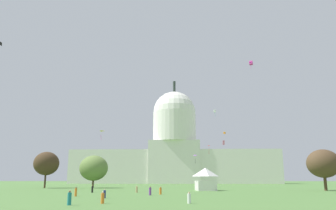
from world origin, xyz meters
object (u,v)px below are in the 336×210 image
object	(u,v)px
capitol_building	(174,150)
kite_violet_low	(194,157)
person_purple_near_tree_east	(150,191)
event_tent	(205,179)
kite_black_mid	(0,43)
person_orange_mid_right	(161,191)
kite_yellow_low	(101,134)
kite_magenta_mid	(251,63)
person_orange_lawn_far_right	(103,198)
person_black_front_center	(92,189)
kite_pink_low	(224,143)
person_orange_back_center	(76,192)
person_white_aisle_center	(189,198)
kite_orange_mid	(225,133)
person_tan_edge_east	(137,189)
kite_white_high	(215,111)
kite_red_low	(210,147)
tree_west_mid	(94,168)
tree_east_mid	(323,164)
tree_west_far	(46,164)
person_teal_back_right	(69,199)
person_navy_near_tree_west	(105,194)

from	to	relation	value
capitol_building	kite_violet_low	xyz separation A→B (m)	(9.37, -111.56, -11.30)
person_purple_near_tree_east	kite_violet_low	xyz separation A→B (m)	(9.98, 42.58, 9.09)
event_tent	kite_black_mid	size ratio (longest dim) A/B	7.93
event_tent	person_orange_mid_right	world-z (taller)	event_tent
person_orange_mid_right	kite_yellow_low	size ratio (longest dim) A/B	0.82
kite_magenta_mid	person_orange_lawn_far_right	bearing A→B (deg)	-105.88
person_black_front_center	kite_pink_low	distance (m)	44.11
person_orange_mid_right	kite_magenta_mid	bearing A→B (deg)	-93.83
person_black_front_center	person_orange_back_center	xyz separation A→B (m)	(1.44, -16.49, 0.00)
capitol_building	person_orange_back_center	bearing A→B (deg)	-94.90
person_white_aisle_center	kite_orange_mid	bearing A→B (deg)	-66.12
person_tan_edge_east	kite_black_mid	xyz separation A→B (m)	(-27.23, -15.04, 30.03)
person_orange_lawn_far_right	kite_white_high	distance (m)	124.22
kite_red_low	person_white_aisle_center	bearing A→B (deg)	133.96
kite_orange_mid	kite_violet_low	xyz separation A→B (m)	(-16.88, -56.79, -15.34)
kite_violet_low	kite_black_mid	world-z (taller)	kite_black_mid
kite_yellow_low	kite_pink_low	xyz separation A→B (m)	(33.62, 18.63, -0.54)
person_orange_mid_right	kite_white_high	world-z (taller)	kite_white_high
person_tan_edge_east	person_white_aisle_center	bearing A→B (deg)	-169.11
person_black_front_center	person_white_aisle_center	world-z (taller)	person_black_front_center
tree_west_mid	kite_magenta_mid	world-z (taller)	kite_magenta_mid
capitol_building	person_orange_lawn_far_right	distance (m)	177.31
person_orange_back_center	person_orange_mid_right	bearing A→B (deg)	124.71
tree_east_mid	person_purple_near_tree_east	size ratio (longest dim) A/B	6.48
person_orange_lawn_far_right	person_black_front_center	distance (m)	35.40
tree_west_mid	kite_white_high	xyz separation A→B (m)	(46.31, 45.06, 28.66)
person_black_front_center	tree_west_far	bearing A→B (deg)	117.90
kite_black_mid	person_orange_mid_right	bearing A→B (deg)	167.57
capitol_building	person_purple_near_tree_east	world-z (taller)	capitol_building
event_tent	person_black_front_center	size ratio (longest dim) A/B	4.19
kite_red_low	kite_yellow_low	bearing A→B (deg)	111.54
person_black_front_center	kite_orange_mid	xyz separation A→B (m)	(41.30, 87.48, 24.43)
person_teal_back_right	kite_red_low	xyz separation A→B (m)	(25.06, 103.72, 15.62)
capitol_building	kite_violet_low	world-z (taller)	capitol_building
tree_east_mid	person_orange_back_center	world-z (taller)	tree_east_mid
person_black_front_center	person_navy_near_tree_west	world-z (taller)	person_black_front_center
tree_west_mid	person_orange_back_center	bearing A→B (deg)	-78.07
kite_white_high	kite_violet_low	xyz separation A→B (m)	(-11.92, -51.95, -25.48)
event_tent	kite_pink_low	world-z (taller)	kite_pink_low
tree_east_mid	person_orange_lawn_far_right	distance (m)	68.73
kite_violet_low	person_orange_mid_right	bearing A→B (deg)	-78.43
event_tent	person_black_front_center	distance (m)	30.40
event_tent	person_orange_mid_right	bearing A→B (deg)	-122.31
person_teal_back_right	kite_yellow_low	size ratio (longest dim) A/B	0.91
kite_red_low	kite_violet_low	bearing A→B (deg)	127.98
person_orange_lawn_far_right	kite_violet_low	distance (m)	66.63
tree_west_mid	person_tan_edge_east	world-z (taller)	tree_west_mid
person_tan_edge_east	person_orange_mid_right	bearing A→B (deg)	-153.93
tree_west_far	tree_west_mid	distance (m)	16.07
person_black_front_center	kite_violet_low	world-z (taller)	kite_violet_low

